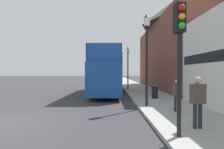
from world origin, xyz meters
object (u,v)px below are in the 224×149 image
at_px(pedestrian_second, 177,92).
at_px(pedestrian_nearest, 198,97).
at_px(litter_bin, 155,91).
at_px(tour_bus, 107,75).
at_px(lamp_post_third, 122,62).
at_px(traffic_signal, 180,39).
at_px(lamp_post_second, 128,60).
at_px(parked_car_ahead_of_bus, 113,82).
at_px(lamp_post_nearest, 147,43).

bearing_deg(pedestrian_second, pedestrian_nearest, -96.29).
bearing_deg(litter_bin, tour_bus, 130.08).
distance_m(pedestrian_nearest, pedestrian_second, 2.56).
bearing_deg(lamp_post_third, traffic_signal, -90.00).
bearing_deg(litter_bin, lamp_post_third, 94.25).
bearing_deg(pedestrian_nearest, litter_bin, 87.45).
xyz_separation_m(traffic_signal, lamp_post_second, (-0.03, 14.32, 0.40)).
distance_m(lamp_post_third, litter_bin, 16.73).
bearing_deg(lamp_post_third, litter_bin, -85.75).
height_order(pedestrian_second, traffic_signal, traffic_signal).
relative_size(pedestrian_second, traffic_signal, 0.40).
xyz_separation_m(tour_bus, parked_car_ahead_of_bus, (0.71, 8.49, -1.11)).
relative_size(parked_car_ahead_of_bus, lamp_post_nearest, 0.83).
bearing_deg(lamp_post_nearest, tour_bus, 108.52).
xyz_separation_m(lamp_post_third, litter_bin, (1.22, -16.41, -3.06)).
bearing_deg(traffic_signal, lamp_post_nearest, 89.56).
bearing_deg(pedestrian_second, parked_car_ahead_of_bus, 99.36).
relative_size(parked_car_ahead_of_bus, litter_bin, 4.31).
distance_m(parked_car_ahead_of_bus, pedestrian_second, 17.12).
distance_m(pedestrian_nearest, lamp_post_nearest, 4.76).
xyz_separation_m(pedestrian_second, lamp_post_nearest, (-1.16, 1.43, 2.58)).
bearing_deg(lamp_post_third, tour_bus, -100.64).
distance_m(tour_bus, parked_car_ahead_of_bus, 8.59).
xyz_separation_m(tour_bus, lamp_post_nearest, (2.33, -6.97, 1.86)).
relative_size(tour_bus, lamp_post_second, 2.18).
bearing_deg(tour_bus, litter_bin, -48.24).
distance_m(tour_bus, litter_bin, 5.58).
height_order(traffic_signal, lamp_post_third, lamp_post_third).
xyz_separation_m(lamp_post_nearest, litter_bin, (1.18, 2.79, -2.99)).
height_order(tour_bus, lamp_post_third, lamp_post_third).
xyz_separation_m(pedestrian_nearest, litter_bin, (0.30, 6.76, -0.52)).
bearing_deg(pedestrian_nearest, traffic_signal, -140.75).
height_order(parked_car_ahead_of_bus, lamp_post_second, lamp_post_second).
bearing_deg(litter_bin, lamp_post_second, 100.41).
relative_size(traffic_signal, lamp_post_nearest, 0.75).
bearing_deg(parked_car_ahead_of_bus, pedestrian_nearest, -81.94).
bearing_deg(traffic_signal, lamp_post_second, 90.13).
distance_m(pedestrian_nearest, lamp_post_second, 13.78).
bearing_deg(lamp_post_second, traffic_signal, -89.87).
bearing_deg(lamp_post_nearest, pedestrian_nearest, -77.50).
distance_m(parked_car_ahead_of_bus, lamp_post_nearest, 15.83).
xyz_separation_m(tour_bus, lamp_post_third, (2.30, 12.23, 1.93)).
distance_m(pedestrian_second, lamp_post_nearest, 3.17).
height_order(pedestrian_second, lamp_post_second, lamp_post_second).
relative_size(tour_bus, traffic_signal, 2.65).
distance_m(parked_car_ahead_of_bus, traffic_signal, 20.37).
relative_size(pedestrian_nearest, traffic_signal, 0.45).
relative_size(traffic_signal, lamp_post_second, 0.83).
bearing_deg(pedestrian_nearest, lamp_post_second, 94.00).
height_order(lamp_post_nearest, lamp_post_second, lamp_post_nearest).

